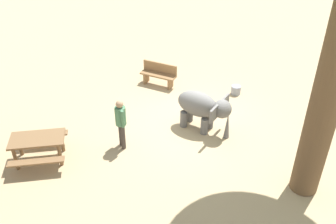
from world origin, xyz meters
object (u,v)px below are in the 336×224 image
(person_handler, at_px, (121,121))
(feed_bucket, at_px, (236,90))
(elephant, at_px, (203,107))
(picnic_table_near, at_px, (38,144))
(wooden_bench, at_px, (159,74))

(person_handler, height_order, feed_bucket, person_handler)
(elephant, height_order, person_handler, person_handler)
(elephant, xyz_separation_m, feed_bucket, (1.44, -2.23, -0.66))
(elephant, height_order, feed_bucket, elephant)
(elephant, bearing_deg, picnic_table_near, -129.59)
(wooden_bench, relative_size, picnic_table_near, 0.72)
(feed_bucket, bearing_deg, person_handler, 104.56)
(wooden_bench, distance_m, feed_bucket, 2.98)
(picnic_table_near, relative_size, feed_bucket, 5.13)
(feed_bucket, bearing_deg, wooden_bench, 51.88)
(wooden_bench, bearing_deg, person_handler, 101.01)
(wooden_bench, distance_m, picnic_table_near, 5.57)
(picnic_table_near, bearing_deg, person_handler, -173.62)
(wooden_bench, height_order, feed_bucket, wooden_bench)
(wooden_bench, xyz_separation_m, picnic_table_near, (-2.71, 4.87, 0.12))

